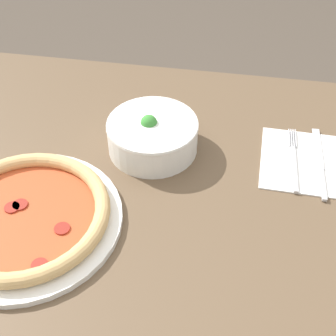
{
  "coord_description": "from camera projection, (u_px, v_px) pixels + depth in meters",
  "views": [
    {
      "loc": [
        0.2,
        -0.59,
        1.39
      ],
      "look_at": [
        0.1,
        0.02,
        0.8
      ],
      "focal_mm": 50.0,
      "sensor_mm": 36.0,
      "label": 1
    }
  ],
  "objects": [
    {
      "name": "pizza",
      "position": [
        25.0,
        216.0,
        0.78
      ],
      "size": [
        0.32,
        0.32,
        0.04
      ],
      "color": "white",
      "rests_on": "dining_table"
    },
    {
      "name": "knife",
      "position": [
        320.0,
        165.0,
        0.89
      ],
      "size": [
        0.02,
        0.2,
        0.01
      ],
      "rotation": [
        0.0,
        0.0,
        1.59
      ],
      "color": "silver",
      "rests_on": "napkin"
    },
    {
      "name": "dining_table",
      "position": [
        119.0,
        222.0,
        0.95
      ],
      "size": [
        1.13,
        0.79,
        0.78
      ],
      "color": "brown",
      "rests_on": "ground_plane"
    },
    {
      "name": "napkin",
      "position": [
        307.0,
        162.0,
        0.9
      ],
      "size": [
        0.18,
        0.18,
        0.0
      ],
      "color": "white",
      "rests_on": "dining_table"
    },
    {
      "name": "fork",
      "position": [
        294.0,
        160.0,
        0.9
      ],
      "size": [
        0.02,
        0.18,
        0.0
      ],
      "rotation": [
        0.0,
        0.0,
        1.59
      ],
      "color": "silver",
      "rests_on": "napkin"
    },
    {
      "name": "bowl",
      "position": [
        153.0,
        134.0,
        0.9
      ],
      "size": [
        0.18,
        0.18,
        0.08
      ],
      "color": "white",
      "rests_on": "dining_table"
    }
  ]
}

